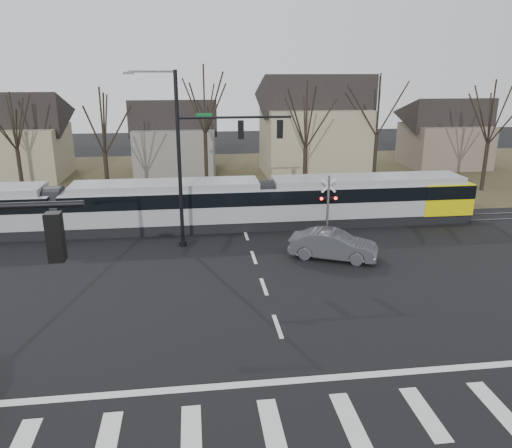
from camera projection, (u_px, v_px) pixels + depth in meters
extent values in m
plane|color=black|center=(287.00, 352.00, 18.83)|extent=(140.00, 140.00, 0.00)
cube|color=#38331E|center=(226.00, 177.00, 49.12)|extent=(140.00, 28.00, 0.01)
cube|color=silver|center=(107.00, 442.00, 14.30)|extent=(0.60, 2.60, 0.01)
cube|color=silver|center=(191.00, 434.00, 14.60)|extent=(0.60, 2.60, 0.01)
cube|color=silver|center=(272.00, 427.00, 14.89)|extent=(0.60, 2.60, 0.01)
cube|color=silver|center=(350.00, 420.00, 15.19)|extent=(0.60, 2.60, 0.01)
cube|color=silver|center=(425.00, 413.00, 15.48)|extent=(0.60, 2.60, 0.01)
cube|color=silver|center=(496.00, 407.00, 15.78)|extent=(0.60, 2.60, 0.01)
cube|color=silver|center=(296.00, 380.00, 17.12)|extent=(28.00, 0.35, 0.01)
cube|color=silver|center=(278.00, 326.00, 20.72)|extent=(0.18, 2.00, 0.01)
cube|color=silver|center=(264.00, 286.00, 24.51)|extent=(0.18, 2.00, 0.01)
cube|color=silver|center=(254.00, 257.00, 28.30)|extent=(0.18, 2.00, 0.01)
cube|color=silver|center=(246.00, 235.00, 32.08)|extent=(0.18, 2.00, 0.01)
cube|color=silver|center=(240.00, 218.00, 35.87)|extent=(0.18, 2.00, 0.01)
cube|color=silver|center=(235.00, 203.00, 39.66)|extent=(0.18, 2.00, 0.01)
cube|color=silver|center=(231.00, 192.00, 43.44)|extent=(0.18, 2.00, 0.01)
cube|color=silver|center=(228.00, 182.00, 47.23)|extent=(0.18, 2.00, 0.01)
cube|color=#59595E|center=(244.00, 229.00, 33.12)|extent=(90.00, 0.12, 0.06)
cube|color=#59595E|center=(242.00, 223.00, 34.44)|extent=(90.00, 0.12, 0.06)
cube|color=gray|center=(167.00, 206.00, 32.89)|extent=(13.11, 3.06, 3.19)
cube|color=black|center=(166.00, 196.00, 32.69)|extent=(13.13, 3.10, 0.93)
cube|color=gray|center=(366.00, 199.00, 34.56)|extent=(14.20, 3.06, 3.19)
cube|color=black|center=(367.00, 190.00, 34.37)|extent=(14.22, 3.10, 0.93)
cube|color=yellow|center=(439.00, 195.00, 35.19)|extent=(3.50, 3.12, 2.13)
imported|color=#404246|center=(333.00, 245.00, 27.94)|extent=(5.34, 6.15, 1.61)
cube|color=black|center=(55.00, 237.00, 10.34)|extent=(0.32, 0.32, 1.05)
sphere|color=#FF0C07|center=(53.00, 222.00, 10.24)|extent=(0.22, 0.22, 0.22)
cylinder|color=black|center=(179.00, 162.00, 28.65)|extent=(0.22, 0.22, 10.20)
cylinder|color=black|center=(183.00, 243.00, 30.13)|extent=(0.44, 0.44, 0.30)
cylinder|color=black|center=(235.00, 117.00, 28.31)|extent=(6.50, 0.14, 0.14)
cube|color=#0C5926|center=(204.00, 115.00, 28.05)|extent=(0.90, 0.03, 0.22)
cube|color=black|center=(241.00, 130.00, 28.56)|extent=(0.32, 0.32, 1.05)
sphere|color=#FF0C07|center=(241.00, 124.00, 28.46)|extent=(0.22, 0.22, 0.22)
cube|color=black|center=(280.00, 129.00, 28.84)|extent=(0.32, 0.32, 1.05)
sphere|color=#FF0C07|center=(280.00, 123.00, 28.74)|extent=(0.22, 0.22, 0.22)
cube|color=#59595B|center=(128.00, 73.00, 26.88)|extent=(0.55, 0.22, 0.14)
cylinder|color=#59595B|center=(328.00, 207.00, 30.97)|extent=(0.14, 0.14, 4.00)
cylinder|color=#59595B|center=(327.00, 236.00, 31.53)|extent=(0.36, 0.36, 0.20)
cube|color=silver|center=(329.00, 185.00, 30.55)|extent=(0.95, 0.04, 0.95)
cube|color=silver|center=(329.00, 185.00, 30.55)|extent=(0.95, 0.04, 0.95)
cube|color=black|center=(328.00, 198.00, 30.79)|extent=(1.00, 0.10, 0.12)
sphere|color=#FF0C07|center=(321.00, 199.00, 30.66)|extent=(0.18, 0.18, 0.18)
sphere|color=#FF0C07|center=(336.00, 198.00, 30.77)|extent=(0.18, 0.18, 0.18)
cube|color=gray|center=(16.00, 153.00, 47.82)|extent=(9.00, 8.00, 5.00)
cube|color=slate|center=(175.00, 149.00, 51.63)|extent=(8.00, 7.00, 4.50)
cube|color=gray|center=(314.00, 141.00, 50.21)|extent=(10.00, 8.00, 6.50)
cube|color=#66584B|center=(444.00, 146.00, 54.24)|extent=(8.00, 7.00, 4.50)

